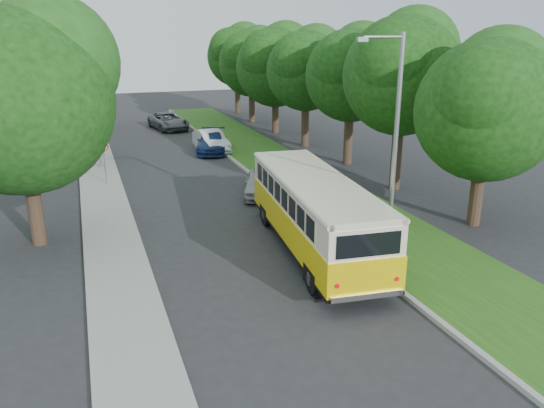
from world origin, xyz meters
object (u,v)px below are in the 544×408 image
object	(u,v)px
vintage_bus	(314,215)
car_blue	(212,142)
car_grey	(168,121)
lamppost_far	(93,101)
car_white	(211,141)
lamppost_near	(393,146)
car_silver	(260,183)

from	to	relation	value
vintage_bus	car_blue	world-z (taller)	vintage_bus
car_blue	car_grey	xyz separation A→B (m)	(-1.35, 10.26, 0.02)
car_grey	lamppost_far	bearing A→B (deg)	-125.93
lamppost_far	car_white	world-z (taller)	lamppost_far
lamppost_far	car_white	distance (m)	8.81
lamppost_far	vintage_bus	size ratio (longest dim) A/B	0.75
lamppost_near	car_grey	xyz separation A→B (m)	(-2.56, 31.15, -3.65)
lamppost_near	lamppost_far	distance (m)	20.53
lamppost_near	car_silver	size ratio (longest dim) A/B	2.06
car_blue	car_white	bearing A→B (deg)	106.79
car_silver	car_white	xyz separation A→B (m)	(0.19, 11.33, 0.08)
lamppost_far	car_silver	bearing A→B (deg)	-49.23
lamppost_far	car_blue	bearing A→B (deg)	17.21
vintage_bus	car_grey	bearing A→B (deg)	97.36
car_white	car_silver	bearing A→B (deg)	-95.07
car_white	car_blue	distance (m)	0.24
car_blue	car_grey	size ratio (longest dim) A/B	0.93
car_silver	vintage_bus	bearing A→B (deg)	-73.05
lamppost_near	car_white	size ratio (longest dim) A/B	1.79
vintage_bus	car_blue	xyz separation A→B (m)	(0.61, 18.74, -0.78)
car_white	car_grey	distance (m)	10.12
car_silver	car_blue	size ratio (longest dim) A/B	0.80
car_silver	car_grey	distance (m)	21.38
vintage_bus	car_silver	distance (m)	7.71
car_silver	car_grey	world-z (taller)	car_grey
lamppost_far	car_silver	distance (m)	12.00
lamppost_far	vintage_bus	distance (m)	18.02
car_blue	car_silver	bearing A→B (deg)	-74.20
car_silver	car_blue	xyz separation A→B (m)	(0.19, 11.09, 0.04)
car_blue	car_grey	world-z (taller)	car_grey
lamppost_near	lamppost_far	world-z (taller)	lamppost_near
lamppost_near	car_blue	size ratio (longest dim) A/B	1.65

